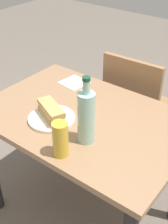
{
  "coord_description": "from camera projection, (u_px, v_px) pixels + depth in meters",
  "views": [
    {
      "loc": [
        0.77,
        -0.99,
        1.6
      ],
      "look_at": [
        0.0,
        0.0,
        0.75
      ],
      "focal_mm": 49.07,
      "sensor_mm": 36.0,
      "label": 1
    }
  ],
  "objects": [
    {
      "name": "knife_near",
      "position": [
        61.0,
        113.0,
        1.51
      ],
      "size": [
        0.16,
        0.11,
        0.01
      ],
      "color": "silver",
      "rests_on": "plate_near"
    },
    {
      "name": "plate_near",
      "position": [
        52.0,
        118.0,
        1.49
      ],
      "size": [
        0.23,
        0.23,
        0.01
      ],
      "primitive_type": "cylinder",
      "color": "silver",
      "rests_on": "dining_table"
    },
    {
      "name": "ground_plane",
      "position": [
        84.0,
        211.0,
        1.93
      ],
      "size": [
        8.0,
        8.0,
        0.0
      ],
      "primitive_type": "plane",
      "color": "#6B6056"
    },
    {
      "name": "beer_glass",
      "position": [
        60.0,
        139.0,
        1.24
      ],
      "size": [
        0.07,
        0.07,
        0.16
      ],
      "primitive_type": "cylinder",
      "color": "gold",
      "rests_on": "dining_table"
    },
    {
      "name": "paper_napkin",
      "position": [
        74.0,
        83.0,
        1.8
      ],
      "size": [
        0.16,
        0.16,
        0.0
      ],
      "primitive_type": "cube",
      "rotation": [
        0.0,
        0.0,
        -0.13
      ],
      "color": "white",
      "rests_on": "dining_table"
    },
    {
      "name": "baguette_sandwich_near",
      "position": [
        51.0,
        111.0,
        1.46
      ],
      "size": [
        0.2,
        0.14,
        0.07
      ],
      "color": "tan",
      "rests_on": "plate_near"
    },
    {
      "name": "chair_far",
      "position": [
        136.0,
        107.0,
        2.01
      ],
      "size": [
        0.41,
        0.41,
        0.87
      ],
      "color": "#936B47",
      "rests_on": "ground"
    },
    {
      "name": "water_bottle",
      "position": [
        86.0,
        116.0,
        1.29
      ],
      "size": [
        0.08,
        0.08,
        0.31
      ],
      "color": "#99C6B7",
      "rests_on": "dining_table"
    },
    {
      "name": "dining_table",
      "position": [
        84.0,
        136.0,
        1.59
      ],
      "size": [
        1.04,
        0.71,
        0.73
      ],
      "color": "#997251",
      "rests_on": "ground"
    }
  ]
}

